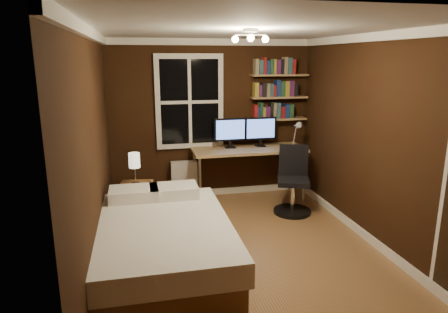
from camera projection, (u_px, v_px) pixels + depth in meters
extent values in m
plane|color=brown|center=(245.00, 252.00, 4.68)|extent=(4.20, 4.20, 0.00)
cube|color=black|center=(211.00, 120.00, 6.37)|extent=(3.20, 0.04, 2.50)
cube|color=black|center=(94.00, 156.00, 4.05)|extent=(0.04, 4.20, 2.50)
cube|color=black|center=(377.00, 142.00, 4.71)|extent=(0.04, 4.20, 2.50)
cube|color=white|center=(248.00, 29.00, 4.08)|extent=(3.20, 4.20, 0.02)
cube|color=white|center=(190.00, 102.00, 6.19)|extent=(1.06, 0.06, 1.46)
cube|color=#99794A|center=(278.00, 119.00, 6.48)|extent=(0.92, 0.22, 0.03)
cube|color=#99794A|center=(279.00, 97.00, 6.40)|extent=(0.92, 0.22, 0.03)
cube|color=#99794A|center=(279.00, 75.00, 6.31)|extent=(0.92, 0.22, 0.03)
cube|color=brown|center=(159.00, 258.00, 4.22)|extent=(1.40, 2.00, 0.32)
cube|color=white|center=(158.00, 233.00, 4.15)|extent=(1.48, 2.06, 0.24)
cube|color=white|center=(134.00, 194.00, 4.79)|extent=(0.58, 0.40, 0.14)
cube|color=white|center=(174.00, 191.00, 4.89)|extent=(0.58, 0.40, 0.14)
cube|color=brown|center=(137.00, 203.00, 5.50)|extent=(0.50, 0.50, 0.54)
cube|color=silver|center=(184.00, 180.00, 6.39)|extent=(0.41, 0.14, 0.62)
cube|color=#99794A|center=(249.00, 150.00, 6.25)|extent=(1.77, 0.66, 0.04)
cylinder|color=beige|center=(200.00, 184.00, 5.91)|extent=(0.04, 0.04, 0.80)
cylinder|color=beige|center=(304.00, 177.00, 6.25)|extent=(0.04, 0.04, 0.80)
cylinder|color=beige|center=(194.00, 173.00, 6.46)|extent=(0.04, 0.04, 0.80)
cylinder|color=beige|center=(290.00, 168.00, 6.80)|extent=(0.04, 0.04, 0.80)
cylinder|color=black|center=(292.00, 211.00, 5.86)|extent=(0.54, 0.54, 0.05)
cylinder|color=silver|center=(293.00, 197.00, 5.80)|extent=(0.06, 0.06, 0.40)
cube|color=black|center=(293.00, 181.00, 5.75)|extent=(0.56, 0.56, 0.07)
cube|color=black|center=(293.00, 160.00, 5.87)|extent=(0.41, 0.19, 0.46)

